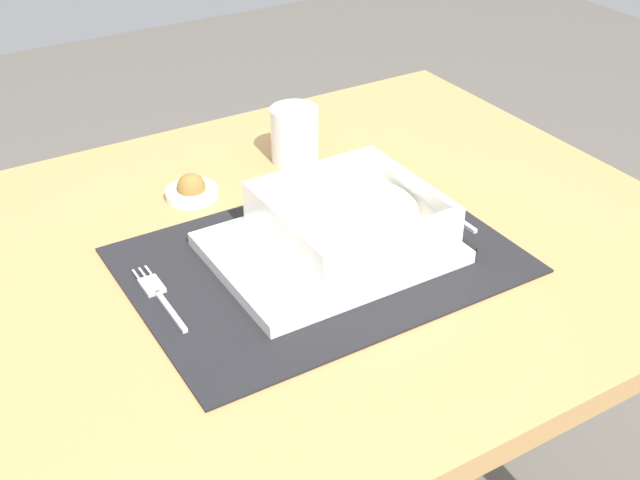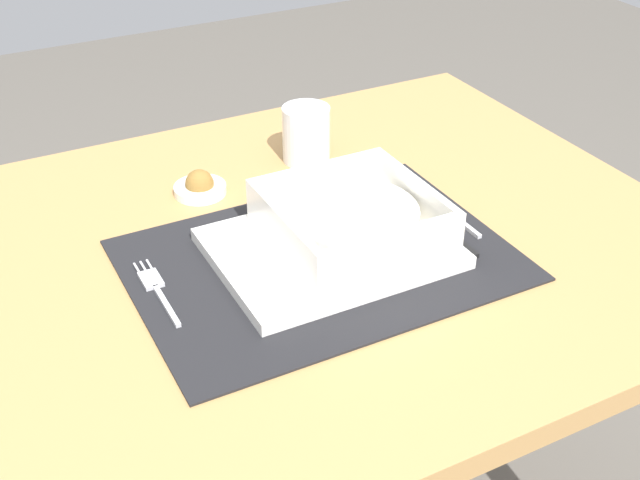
{
  "view_description": "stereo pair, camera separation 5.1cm",
  "coord_description": "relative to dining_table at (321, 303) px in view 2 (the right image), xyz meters",
  "views": [
    {
      "loc": [
        -0.45,
        -0.75,
        1.29
      ],
      "look_at": [
        -0.03,
        -0.05,
        0.76
      ],
      "focal_mm": 46.11,
      "sensor_mm": 36.0,
      "label": 1
    },
    {
      "loc": [
        -0.4,
        -0.77,
        1.29
      ],
      "look_at": [
        -0.03,
        -0.05,
        0.76
      ],
      "focal_mm": 46.11,
      "sensor_mm": 36.0,
      "label": 2
    }
  ],
  "objects": [
    {
      "name": "condiment_saucer",
      "position": [
        -0.1,
        0.17,
        0.12
      ],
      "size": [
        0.07,
        0.07,
        0.04
      ],
      "color": "white",
      "rests_on": "dining_table"
    },
    {
      "name": "serving_plate",
      "position": [
        -0.01,
        -0.04,
        0.12
      ],
      "size": [
        0.27,
        0.21,
        0.02
      ],
      "primitive_type": "cube",
      "color": "white",
      "rests_on": "placemat"
    },
    {
      "name": "bread_knife",
      "position": [
        0.11,
        -0.05,
        0.11
      ],
      "size": [
        0.01,
        0.13,
        0.01
      ],
      "rotation": [
        0.0,
        0.0,
        -0.06
      ],
      "color": "#59331E",
      "rests_on": "placemat"
    },
    {
      "name": "placemat",
      "position": [
        -0.03,
        -0.05,
        0.11
      ],
      "size": [
        0.45,
        0.32,
        0.0
      ],
      "primitive_type": "cube",
      "color": "black",
      "rests_on": "dining_table"
    },
    {
      "name": "fork",
      "position": [
        -0.22,
        -0.02,
        0.11
      ],
      "size": [
        0.02,
        0.14,
        0.0
      ],
      "rotation": [
        0.0,
        0.0,
        0.02
      ],
      "color": "silver",
      "rests_on": "placemat"
    },
    {
      "name": "drinking_glass",
      "position": [
        0.08,
        0.19,
        0.14
      ],
      "size": [
        0.07,
        0.07,
        0.08
      ],
      "color": "white",
      "rests_on": "dining_table"
    },
    {
      "name": "butter_knife",
      "position": [
        0.14,
        -0.08,
        0.11
      ],
      "size": [
        0.01,
        0.13,
        0.01
      ],
      "rotation": [
        0.0,
        0.0,
        -0.05
      ],
      "color": "black",
      "rests_on": "placemat"
    },
    {
      "name": "dining_table",
      "position": [
        0.0,
        0.0,
        0.0
      ],
      "size": [
        0.92,
        0.77,
        0.73
      ],
      "color": "#B2844C",
      "rests_on": "ground"
    },
    {
      "name": "porridge_bowl",
      "position": [
        0.02,
        -0.05,
        0.15
      ],
      "size": [
        0.19,
        0.19,
        0.06
      ],
      "color": "white",
      "rests_on": "serving_plate"
    },
    {
      "name": "spoon",
      "position": [
        0.17,
        -0.02,
        0.11
      ],
      "size": [
        0.02,
        0.11,
        0.01
      ],
      "rotation": [
        0.0,
        0.0,
        -0.02
      ],
      "color": "silver",
      "rests_on": "placemat"
    }
  ]
}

